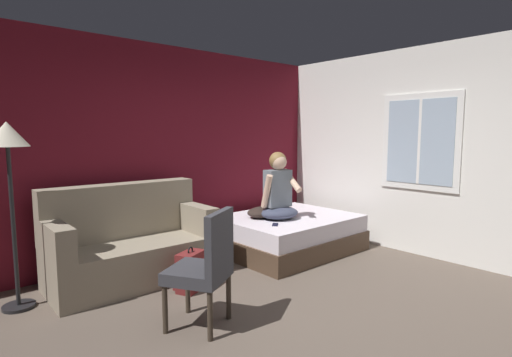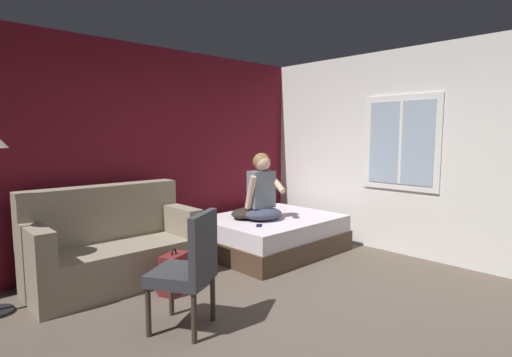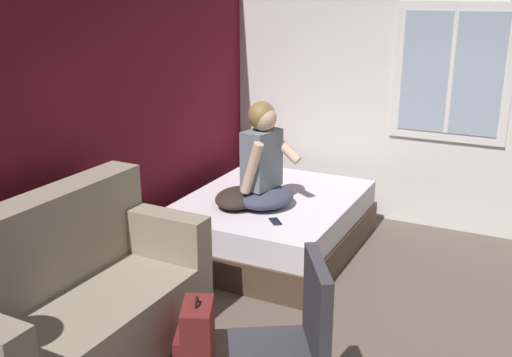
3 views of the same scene
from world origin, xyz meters
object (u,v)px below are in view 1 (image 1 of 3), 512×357
at_px(cell_phone, 275,225).
at_px(throw_pillow, 263,212).
at_px(bed, 288,233).
at_px(backpack, 190,272).
at_px(floor_lamp, 8,152).
at_px(person_seated, 278,192).
at_px(couch, 130,245).
at_px(side_chair, 205,265).

bearing_deg(cell_phone, throw_pillow, -66.47).
bearing_deg(bed, cell_phone, -152.04).
xyz_separation_m(backpack, floor_lamp, (-1.41, 0.69, 1.24)).
height_order(backpack, floor_lamp, floor_lamp).
relative_size(bed, person_seated, 2.02).
distance_m(couch, side_chair, 1.44).
height_order(side_chair, person_seated, person_seated).
relative_size(side_chair, throw_pillow, 2.04).
height_order(couch, side_chair, couch).
distance_m(backpack, throw_pillow, 1.56).
bearing_deg(side_chair, cell_phone, 26.93).
height_order(throw_pillow, cell_phone, throw_pillow).
bearing_deg(floor_lamp, throw_pillow, -4.21).
bearing_deg(bed, throw_pillow, 152.03).
height_order(bed, person_seated, person_seated).
relative_size(couch, floor_lamp, 1.01).
xyz_separation_m(throw_pillow, floor_lamp, (-2.85, 0.21, 0.88)).
relative_size(bed, backpack, 3.86).
height_order(side_chair, backpack, side_chair).
bearing_deg(throw_pillow, side_chair, -145.07).
height_order(bed, backpack, bed).
distance_m(bed, throw_pillow, 0.47).
height_order(bed, side_chair, side_chair).
xyz_separation_m(throw_pillow, cell_phone, (-0.20, -0.43, -0.07)).
bearing_deg(person_seated, cell_phone, -140.15).
height_order(person_seated, backpack, person_seated).
relative_size(backpack, throw_pillow, 0.95).
relative_size(couch, person_seated, 1.96).
distance_m(side_chair, floor_lamp, 2.01).
distance_m(throw_pillow, floor_lamp, 2.99).
bearing_deg(couch, bed, -9.99).
bearing_deg(bed, floor_lamp, 173.23).
distance_m(bed, person_seated, 0.64).
bearing_deg(person_seated, backpack, -169.50).
relative_size(couch, throw_pillow, 3.58).
height_order(person_seated, cell_phone, person_seated).
distance_m(cell_phone, floor_lamp, 2.89).
height_order(backpack, cell_phone, cell_phone).
bearing_deg(backpack, throw_pillow, 18.28).
bearing_deg(backpack, bed, 10.06).
relative_size(person_seated, throw_pillow, 1.82).
bearing_deg(cell_phone, side_chair, 74.73).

